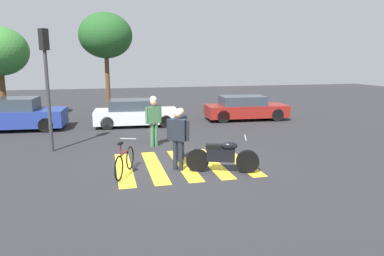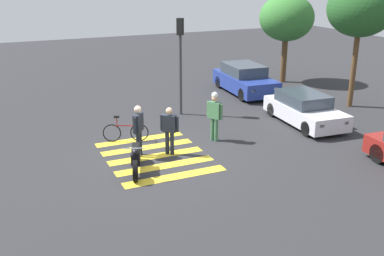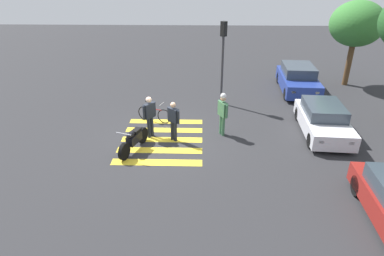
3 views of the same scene
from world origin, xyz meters
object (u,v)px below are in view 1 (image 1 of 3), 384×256
at_px(pedestrian_bystander, 154,117).
at_px(officer_by_motorcycle, 181,131).
at_px(car_white_van, 135,113).
at_px(car_maroon_wagon, 245,108).
at_px(leaning_bicycle, 125,162).
at_px(police_motorcycle, 222,156).
at_px(car_blue_hatchback, 15,115).
at_px(traffic_light_pole, 46,71).
at_px(officer_on_foot, 178,135).

bearing_deg(pedestrian_bystander, officer_by_motorcycle, -74.00).
height_order(pedestrian_bystander, car_white_van, pedestrian_bystander).
xyz_separation_m(pedestrian_bystander, car_maroon_wagon, (5.53, 4.67, -0.49)).
height_order(pedestrian_bystander, car_maroon_wagon, pedestrian_bystander).
bearing_deg(leaning_bicycle, car_maroon_wagon, 48.75).
relative_size(police_motorcycle, car_maroon_wagon, 0.46).
bearing_deg(leaning_bicycle, car_white_van, 82.70).
bearing_deg(car_blue_hatchback, pedestrian_bystander, -38.99).
distance_m(leaning_bicycle, car_maroon_wagon, 10.29).
height_order(police_motorcycle, officer_by_motorcycle, officer_by_motorcycle).
bearing_deg(car_blue_hatchback, officer_by_motorcycle, -46.54).
height_order(car_maroon_wagon, traffic_light_pole, traffic_light_pole).
relative_size(officer_on_foot, pedestrian_bystander, 0.95).
distance_m(officer_by_motorcycle, traffic_light_pole, 5.05).
height_order(leaning_bicycle, officer_on_foot, officer_on_foot).
bearing_deg(car_maroon_wagon, car_blue_hatchback, -179.79).
distance_m(officer_on_foot, car_blue_hatchback, 9.73).
relative_size(leaning_bicycle, officer_on_foot, 0.89).
height_order(officer_on_foot, car_white_van, officer_on_foot).
height_order(police_motorcycle, leaning_bicycle, police_motorcycle).
bearing_deg(pedestrian_bystander, police_motorcycle, -67.24).
xyz_separation_m(police_motorcycle, car_blue_hatchback, (-7.19, 8.13, 0.24)).
height_order(officer_on_foot, car_maroon_wagon, officer_on_foot).
xyz_separation_m(leaning_bicycle, officer_on_foot, (1.53, 0.04, 0.66)).
relative_size(pedestrian_bystander, car_white_van, 0.46).
relative_size(officer_on_foot, car_blue_hatchback, 0.41).
relative_size(leaning_bicycle, pedestrian_bystander, 0.85).
height_order(police_motorcycle, car_maroon_wagon, car_maroon_wagon).
bearing_deg(car_white_van, traffic_light_pole, -128.22).
bearing_deg(car_white_van, leaning_bicycle, -97.30).
xyz_separation_m(leaning_bicycle, car_blue_hatchback, (-4.47, 7.69, 0.32)).
height_order(officer_by_motorcycle, car_white_van, officer_by_motorcycle).
distance_m(pedestrian_bystander, car_white_van, 4.36).
xyz_separation_m(officer_on_foot, traffic_light_pole, (-3.88, 3.17, 1.77)).
bearing_deg(officer_on_foot, pedestrian_bystander, 95.34).
bearing_deg(police_motorcycle, car_white_van, 102.78).
distance_m(pedestrian_bystander, car_maroon_wagon, 7.25).
xyz_separation_m(police_motorcycle, traffic_light_pole, (-5.06, 3.65, 2.35)).
distance_m(car_blue_hatchback, car_white_van, 5.42).
distance_m(officer_by_motorcycle, pedestrian_bystander, 2.10).
bearing_deg(car_maroon_wagon, car_white_van, -176.63).
relative_size(car_maroon_wagon, traffic_light_pole, 1.05).
xyz_separation_m(car_blue_hatchback, traffic_light_pole, (2.12, -4.48, 2.11)).
xyz_separation_m(police_motorcycle, officer_on_foot, (-1.19, 0.48, 0.57)).
xyz_separation_m(officer_on_foot, pedestrian_bystander, (-0.28, 3.02, 0.07)).
bearing_deg(car_blue_hatchback, car_white_van, -3.20).
bearing_deg(car_maroon_wagon, leaning_bicycle, -131.25).
relative_size(police_motorcycle, officer_on_foot, 1.12).
xyz_separation_m(leaning_bicycle, pedestrian_bystander, (1.25, 3.06, 0.73)).
bearing_deg(officer_on_foot, traffic_light_pole, 140.71).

